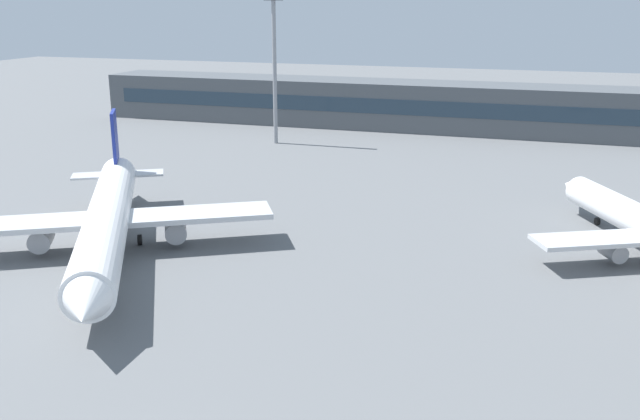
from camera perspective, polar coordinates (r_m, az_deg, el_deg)
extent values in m
plane|color=slate|center=(74.45, 2.01, -2.40)|extent=(400.00, 400.00, 0.00)
cube|color=#4C5156|center=(138.96, 9.94, 8.16)|extent=(140.11, 12.00, 9.00)
cube|color=#263847|center=(132.97, 9.56, 8.01)|extent=(133.10, 0.16, 2.80)
cylinder|color=white|center=(72.27, -16.74, -0.73)|extent=(22.99, 35.69, 4.10)
cone|color=white|center=(52.36, -18.39, -7.52)|extent=(5.63, 5.86, 3.90)
cone|color=white|center=(92.59, -15.82, 3.06)|extent=(4.54, 4.99, 2.87)
cube|color=navy|center=(88.40, -16.19, 5.74)|extent=(2.71, 4.31, 5.94)
cube|color=silver|center=(89.68, -15.93, 2.77)|extent=(10.86, 8.02, 0.26)
cube|color=silver|center=(73.39, -16.66, -0.73)|extent=(30.63, 20.68, 0.54)
cylinder|color=gray|center=(74.69, -21.51, -2.13)|extent=(3.60, 4.07, 2.16)
cylinder|color=gray|center=(73.54, -11.54, -1.57)|extent=(3.60, 4.07, 2.16)
cylinder|color=black|center=(60.54, -17.41, -7.22)|extent=(0.91, 1.15, 1.08)
cylinder|color=black|center=(75.52, -18.55, -2.57)|extent=(0.91, 1.15, 1.08)
cylinder|color=black|center=(75.03, -14.30, -2.33)|extent=(0.91, 1.15, 1.08)
cone|color=white|center=(89.41, 19.64, 1.76)|extent=(4.38, 4.59, 3.09)
cylinder|color=gray|center=(72.64, 22.48, -3.05)|extent=(2.77, 3.22, 1.71)
cylinder|color=black|center=(84.95, 21.40, -0.85)|extent=(0.69, 0.92, 0.86)
cylinder|color=gray|center=(123.66, -3.67, 10.89)|extent=(0.70, 0.70, 24.10)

